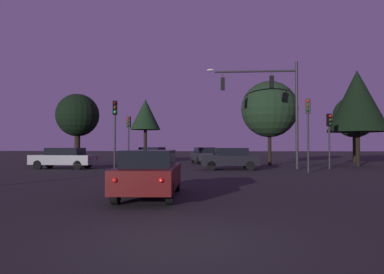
% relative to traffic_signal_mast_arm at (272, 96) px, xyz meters
% --- Properties ---
extents(ground_plane, '(168.00, 168.00, 0.00)m').
position_rel_traffic_signal_mast_arm_xyz_m(ground_plane, '(-4.51, 4.40, -5.25)').
color(ground_plane, black).
rests_on(ground_plane, ground).
extents(traffic_signal_mast_arm, '(6.58, 0.39, 7.75)m').
position_rel_traffic_signal_mast_arm_xyz_m(traffic_signal_mast_arm, '(0.00, 0.00, 0.00)').
color(traffic_signal_mast_arm, '#232326').
rests_on(traffic_signal_mast_arm, ground).
extents(traffic_light_corner_left, '(0.36, 0.38, 4.55)m').
position_rel_traffic_signal_mast_arm_xyz_m(traffic_light_corner_left, '(-10.47, -3.76, -2.04)').
color(traffic_light_corner_left, '#232326').
rests_on(traffic_light_corner_left, ground).
extents(traffic_light_corner_right, '(0.33, 0.37, 4.05)m').
position_rel_traffic_signal_mast_arm_xyz_m(traffic_light_corner_right, '(-11.16, 2.31, -2.37)').
color(traffic_light_corner_right, '#232326').
rests_on(traffic_light_corner_right, ground).
extents(traffic_light_median, '(0.36, 0.38, 4.57)m').
position_rel_traffic_signal_mast_arm_xyz_m(traffic_light_median, '(1.63, -3.76, -2.03)').
color(traffic_light_median, '#232326').
rests_on(traffic_light_median, ground).
extents(traffic_light_far_side, '(0.37, 0.39, 3.97)m').
position_rel_traffic_signal_mast_arm_xyz_m(traffic_light_far_side, '(4.06, 0.09, -2.43)').
color(traffic_light_far_side, '#232326').
rests_on(traffic_light_far_side, ground).
extents(car_nearside_lane, '(1.98, 4.69, 1.52)m').
position_rel_traffic_signal_mast_arm_xyz_m(car_nearside_lane, '(-6.03, -14.74, -4.46)').
color(car_nearside_lane, '#4C0F0F').
rests_on(car_nearside_lane, ground).
extents(car_crossing_left, '(4.11, 2.04, 1.52)m').
position_rel_traffic_signal_mast_arm_xyz_m(car_crossing_left, '(-3.04, -1.13, -4.46)').
color(car_crossing_left, black).
rests_on(car_crossing_left, ground).
extents(car_crossing_right, '(4.73, 2.07, 1.52)m').
position_rel_traffic_signal_mast_arm_xyz_m(car_crossing_right, '(-15.05, -1.04, -4.46)').
color(car_crossing_right, gray).
rests_on(car_crossing_right, ground).
extents(car_far_lane, '(4.88, 3.28, 1.52)m').
position_rel_traffic_signal_mast_arm_xyz_m(car_far_lane, '(-11.14, 11.85, -4.46)').
color(car_far_lane, '#232328').
rests_on(car_far_lane, ground).
extents(car_parked_lot, '(2.90, 4.50, 1.52)m').
position_rel_traffic_signal_mast_arm_xyz_m(car_parked_lot, '(-5.25, 7.73, -4.46)').
color(car_parked_lot, '#232328').
rests_on(car_parked_lot, ground).
extents(tree_behind_sign, '(3.83, 3.83, 6.35)m').
position_rel_traffic_signal_mast_arm_xyz_m(tree_behind_sign, '(-16.54, 5.06, -0.86)').
color(tree_behind_sign, black).
rests_on(tree_behind_sign, ground).
extents(tree_left_far, '(4.85, 4.85, 7.26)m').
position_rel_traffic_signal_mast_arm_xyz_m(tree_left_far, '(0.51, 5.10, -0.43)').
color(tree_left_far, black).
rests_on(tree_left_far, ground).
extents(tree_center_horizon, '(4.34, 4.34, 6.87)m').
position_rel_traffic_signal_mast_arm_xyz_m(tree_center_horizon, '(10.11, 11.80, -0.59)').
color(tree_center_horizon, black).
rests_on(tree_center_horizon, ground).
extents(tree_right_cluster, '(4.85, 4.85, 7.87)m').
position_rel_traffic_signal_mast_arm_xyz_m(tree_right_cluster, '(7.45, 3.94, 0.07)').
color(tree_right_cluster, black).
rests_on(tree_right_cluster, ground).
extents(tree_lot_edge, '(4.06, 4.06, 7.93)m').
position_rel_traffic_signal_mast_arm_xyz_m(tree_lot_edge, '(-13.72, 21.04, 0.59)').
color(tree_lot_edge, black).
rests_on(tree_lot_edge, ground).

